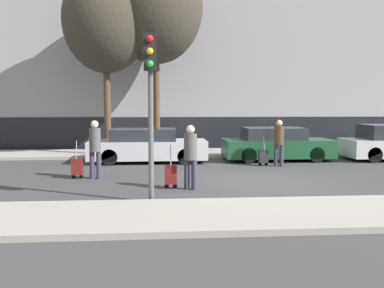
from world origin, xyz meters
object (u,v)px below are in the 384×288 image
object	(u,v)px
parked_bicycle	(187,144)
bare_tree_near_crossing	(106,21)
pedestrian_center	(190,153)
parked_car_1	(276,145)
trolley_center	(171,175)
trolley_left	(77,167)
bare_tree_down_street	(156,6)
parked_car_0	(147,146)
trolley_right	(263,156)
pedestrian_left	(95,146)
traffic_light	(150,84)
pedestrian_right	(279,140)

from	to	relation	value
parked_bicycle	bare_tree_near_crossing	bearing A→B (deg)	-172.07
pedestrian_center	bare_tree_near_crossing	distance (m)	9.05
parked_car_1	trolley_center	bearing A→B (deg)	-129.08
parked_car_1	trolley_center	world-z (taller)	parked_car_1
parked_car_1	trolley_left	xyz separation A→B (m)	(-7.14, -3.67, -0.26)
pedestrian_center	bare_tree_down_street	size ratio (longest dim) A/B	0.19
parked_bicycle	parked_car_0	bearing A→B (deg)	-128.75
pedestrian_center	trolley_right	world-z (taller)	pedestrian_center
trolley_right	bare_tree_down_street	size ratio (longest dim) A/B	0.13
pedestrian_left	trolley_right	size ratio (longest dim) A/B	1.57
trolley_right	bare_tree_near_crossing	world-z (taller)	bare_tree_near_crossing
parked_car_1	pedestrian_center	size ratio (longest dim) A/B	2.52
bare_tree_near_crossing	trolley_center	bearing A→B (deg)	-70.68
parked_car_1	pedestrian_center	bearing A→B (deg)	-124.67
trolley_center	traffic_light	world-z (taller)	traffic_light
pedestrian_right	traffic_light	world-z (taller)	traffic_light
pedestrian_right	trolley_right	size ratio (longest dim) A/B	1.51
pedestrian_left	traffic_light	world-z (taller)	traffic_light
pedestrian_right	trolley_right	xyz separation A→B (m)	(-0.52, 0.17, -0.61)
trolley_right	pedestrian_center	bearing A→B (deg)	-125.87
trolley_center	trolley_right	world-z (taller)	trolley_center
parked_bicycle	pedestrian_left	bearing A→B (deg)	-118.93
trolley_left	bare_tree_down_street	distance (m)	8.57
trolley_right	traffic_light	world-z (taller)	traffic_light
trolley_left	traffic_light	bearing A→B (deg)	-56.14
trolley_left	parked_car_1	bearing A→B (deg)	27.19
trolley_center	bare_tree_near_crossing	xyz separation A→B (m)	(-2.44, 6.96, 5.30)
parked_car_0	bare_tree_down_street	xyz separation A→B (m)	(0.38, 2.07, 5.75)
pedestrian_left	traffic_light	distance (m)	4.13
pedestrian_left	trolley_left	bearing A→B (deg)	-179.94
trolley_left	bare_tree_down_street	size ratio (longest dim) A/B	0.13
parked_car_0	pedestrian_left	world-z (taller)	pedestrian_left
bare_tree_down_street	traffic_light	bearing A→B (deg)	-90.72
traffic_light	bare_tree_down_street	xyz separation A→B (m)	(0.11, 9.02, 3.68)
pedestrian_left	bare_tree_down_street	bearing A→B (deg)	75.86
parked_car_0	parked_bicycle	bearing A→B (deg)	51.25
trolley_right	bare_tree_near_crossing	distance (m)	8.53
trolley_right	parked_bicycle	bearing A→B (deg)	125.66
trolley_center	pedestrian_right	bearing A→B (deg)	43.05
parked_car_0	bare_tree_near_crossing	xyz separation A→B (m)	(-1.68, 1.67, 5.05)
pedestrian_left	trolley_center	distance (m)	2.85
parked_car_1	trolley_left	bearing A→B (deg)	-152.81
traffic_light	bare_tree_near_crossing	world-z (taller)	bare_tree_near_crossing
bare_tree_down_street	pedestrian_left	bearing A→B (deg)	-107.96
trolley_left	trolley_center	world-z (taller)	trolley_center
parked_car_1	pedestrian_right	size ratio (longest dim) A/B	2.54
parked_bicycle	trolley_right	bearing A→B (deg)	-54.34
parked_car_1	bare_tree_down_street	bearing A→B (deg)	157.53
traffic_light	bare_tree_near_crossing	size ratio (longest dim) A/B	0.49
pedestrian_center	parked_bicycle	distance (m)	7.65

